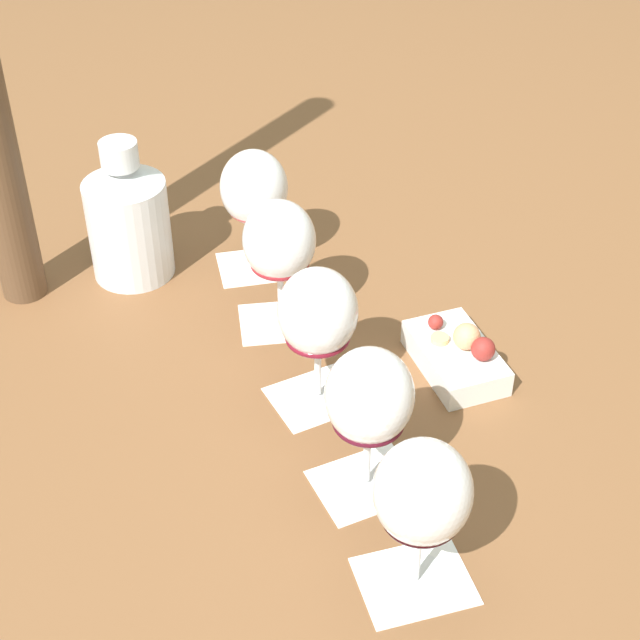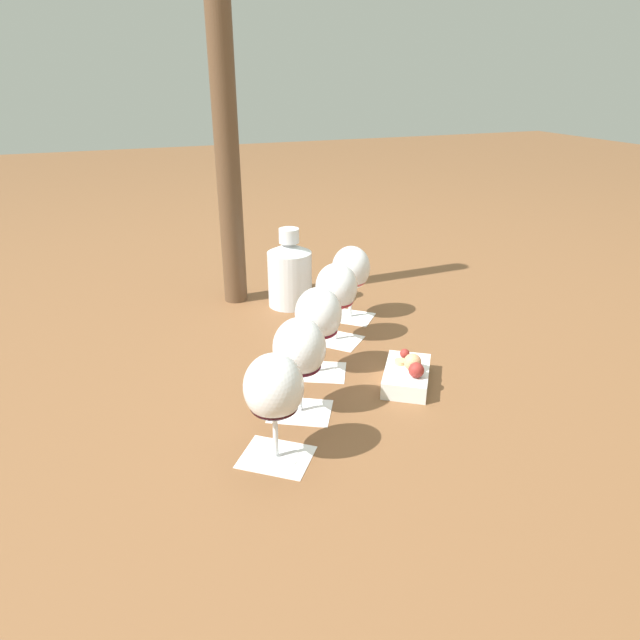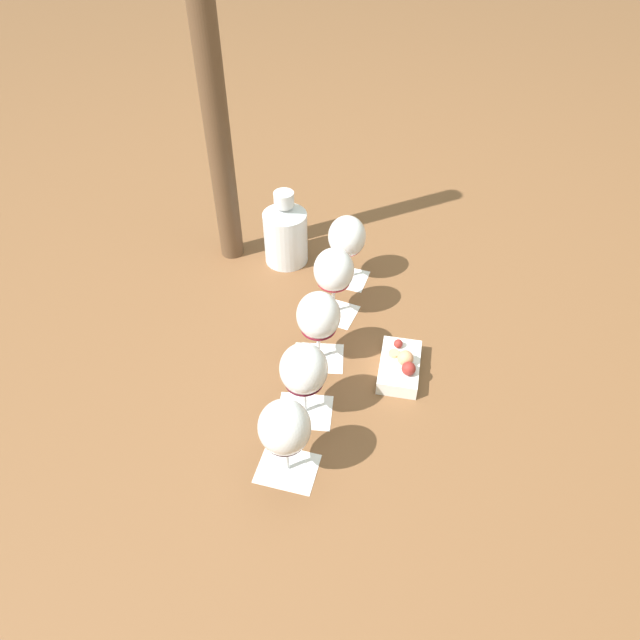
# 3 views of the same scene
# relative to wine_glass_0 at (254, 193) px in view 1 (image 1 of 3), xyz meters

# --- Properties ---
(ground_plane) EXTENTS (8.00, 8.00, 0.00)m
(ground_plane) POSITION_rel_wine_glass_0_xyz_m (0.24, -0.18, -0.13)
(ground_plane) COLOR brown
(tasting_card_0) EXTENTS (0.15, 0.15, 0.00)m
(tasting_card_0) POSITION_rel_wine_glass_0_xyz_m (0.00, -0.00, -0.12)
(tasting_card_0) COLOR white
(tasting_card_0) RESTS_ON ground_plane
(tasting_card_1) EXTENTS (0.15, 0.15, 0.00)m
(tasting_card_1) POSITION_rel_wine_glass_0_xyz_m (0.11, -0.09, -0.12)
(tasting_card_1) COLOR white
(tasting_card_1) RESTS_ON ground_plane
(tasting_card_2) EXTENTS (0.13, 0.14, 0.00)m
(tasting_card_2) POSITION_rel_wine_glass_0_xyz_m (0.25, -0.19, -0.12)
(tasting_card_2) COLOR white
(tasting_card_2) RESTS_ON ground_plane
(tasting_card_3) EXTENTS (0.14, 0.14, 0.00)m
(tasting_card_3) POSITION_rel_wine_glass_0_xyz_m (0.37, -0.27, -0.12)
(tasting_card_3) COLOR white
(tasting_card_3) RESTS_ON ground_plane
(tasting_card_4) EXTENTS (0.14, 0.15, 0.00)m
(tasting_card_4) POSITION_rel_wine_glass_0_xyz_m (0.49, -0.35, -0.12)
(tasting_card_4) COLOR white
(tasting_card_4) RESTS_ON ground_plane
(wine_glass_0) EXTENTS (0.10, 0.10, 0.19)m
(wine_glass_0) POSITION_rel_wine_glass_0_xyz_m (0.00, 0.00, 0.00)
(wine_glass_0) COLOR white
(wine_glass_0) RESTS_ON tasting_card_0
(wine_glass_1) EXTENTS (0.10, 0.10, 0.19)m
(wine_glass_1) POSITION_rel_wine_glass_0_xyz_m (0.11, -0.09, 0.00)
(wine_glass_1) COLOR white
(wine_glass_1) RESTS_ON tasting_card_1
(wine_glass_2) EXTENTS (0.10, 0.10, 0.19)m
(wine_glass_2) POSITION_rel_wine_glass_0_xyz_m (0.25, -0.19, 0.00)
(wine_glass_2) COLOR white
(wine_glass_2) RESTS_ON tasting_card_2
(wine_glass_3) EXTENTS (0.10, 0.10, 0.19)m
(wine_glass_3) POSITION_rel_wine_glass_0_xyz_m (0.37, -0.27, 0.00)
(wine_glass_3) COLOR white
(wine_glass_3) RESTS_ON tasting_card_3
(wine_glass_4) EXTENTS (0.10, 0.10, 0.19)m
(wine_glass_4) POSITION_rel_wine_glass_0_xyz_m (0.49, -0.35, 0.00)
(wine_glass_4) COLOR white
(wine_glass_4) RESTS_ON tasting_card_4
(ceramic_vase) EXTENTS (0.12, 0.12, 0.21)m
(ceramic_vase) POSITION_rel_wine_glass_0_xyz_m (-0.14, -0.12, -0.03)
(ceramic_vase) COLOR silver
(ceramic_vase) RESTS_ON ground_plane
(snack_dish) EXTENTS (0.17, 0.16, 0.07)m
(snack_dish) POSITION_rel_wine_glass_0_xyz_m (0.36, -0.03, -0.10)
(snack_dish) COLOR white
(snack_dish) RESTS_ON ground_plane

